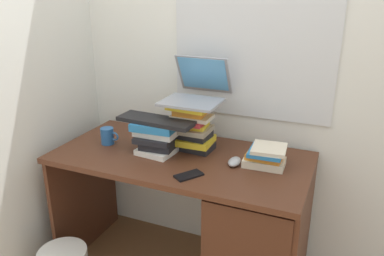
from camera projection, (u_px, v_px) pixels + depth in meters
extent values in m
cube|color=silver|center=(207.00, 44.00, 2.23)|extent=(6.00, 0.05, 2.60)
cube|color=silver|center=(252.00, 46.00, 2.10)|extent=(0.90, 0.01, 0.80)
cube|color=silver|center=(50.00, 44.00, 2.20)|extent=(0.05, 6.00, 2.60)
cube|color=#4C2819|center=(181.00, 158.00, 2.10)|extent=(1.36, 0.67, 0.03)
cube|color=#4C2819|center=(86.00, 195.00, 2.47)|extent=(0.02, 0.62, 0.73)
cube|color=#4C2819|center=(301.00, 247.00, 1.98)|extent=(0.02, 0.62, 0.73)
cube|color=#442416|center=(257.00, 240.00, 2.03)|extent=(0.41, 0.57, 0.69)
cube|color=black|center=(192.00, 145.00, 2.17)|extent=(0.24, 0.15, 0.04)
cube|color=yellow|center=(193.00, 140.00, 2.15)|extent=(0.22, 0.18, 0.03)
cube|color=black|center=(193.00, 134.00, 2.13)|extent=(0.20, 0.15, 0.04)
cube|color=gray|center=(192.00, 129.00, 2.11)|extent=(0.19, 0.16, 0.03)
cube|color=yellow|center=(192.00, 124.00, 2.11)|extent=(0.17, 0.14, 0.02)
cube|color=#B22D33|center=(189.00, 120.00, 2.10)|extent=(0.19, 0.15, 0.02)
cube|color=beige|center=(192.00, 117.00, 2.09)|extent=(0.21, 0.13, 0.02)
cube|color=orange|center=(190.00, 111.00, 2.08)|extent=(0.17, 0.13, 0.04)
cube|color=yellow|center=(191.00, 106.00, 2.07)|extent=(0.23, 0.19, 0.03)
cube|color=white|center=(157.00, 150.00, 2.11)|extent=(0.21, 0.19, 0.03)
cube|color=black|center=(158.00, 145.00, 2.10)|extent=(0.19, 0.15, 0.04)
cube|color=black|center=(155.00, 138.00, 2.09)|extent=(0.21, 0.18, 0.03)
cube|color=white|center=(156.00, 133.00, 2.08)|extent=(0.22, 0.12, 0.04)
cube|color=#2672B2|center=(155.00, 126.00, 2.07)|extent=(0.24, 0.18, 0.04)
cube|color=beige|center=(264.00, 162.00, 1.96)|extent=(0.21, 0.14, 0.04)
cube|color=orange|center=(265.00, 156.00, 1.96)|extent=(0.18, 0.14, 0.03)
cube|color=#2672B2|center=(266.00, 152.00, 1.95)|extent=(0.17, 0.18, 0.02)
cube|color=beige|center=(269.00, 149.00, 1.93)|extent=(0.18, 0.18, 0.02)
cube|color=gray|center=(191.00, 102.00, 2.07)|extent=(0.31, 0.25, 0.01)
cube|color=gray|center=(204.00, 74.00, 2.18)|extent=(0.31, 0.12, 0.22)
cube|color=#59A5E5|center=(203.00, 74.00, 2.18)|extent=(0.28, 0.10, 0.19)
cube|color=black|center=(156.00, 121.00, 2.05)|extent=(0.43, 0.16, 0.02)
ellipsoid|color=#A5A8AD|center=(234.00, 162.00, 1.97)|extent=(0.06, 0.10, 0.04)
cylinder|color=#265999|center=(107.00, 136.00, 2.23)|extent=(0.07, 0.07, 0.10)
torus|color=#265999|center=(115.00, 136.00, 2.21)|extent=(0.05, 0.01, 0.05)
cube|color=black|center=(189.00, 175.00, 1.86)|extent=(0.13, 0.15, 0.01)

